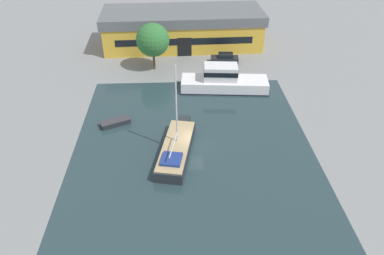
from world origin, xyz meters
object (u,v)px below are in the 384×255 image
(quay_tree_near_building, at_px, (153,40))
(motor_cruiser, at_px, (223,81))
(parked_car, at_px, (225,58))
(small_dinghy, at_px, (115,122))
(warehouse_building, at_px, (183,28))
(sailboat_moored, at_px, (176,148))

(quay_tree_near_building, height_order, motor_cruiser, quay_tree_near_building)
(parked_car, xyz_separation_m, small_dinghy, (-15.78, -17.80, -0.49))
(parked_car, distance_m, motor_cruiser, 9.34)
(parked_car, bearing_deg, warehouse_building, 43.64)
(warehouse_building, xyz_separation_m, parked_car, (6.70, -8.22, -2.35))
(warehouse_building, xyz_separation_m, sailboat_moored, (-1.53, -32.10, -2.47))
(warehouse_building, bearing_deg, small_dinghy, -111.03)
(quay_tree_near_building, xyz_separation_m, parked_car, (11.54, 1.80, -4.01))
(small_dinghy, bearing_deg, quay_tree_near_building, 140.44)
(warehouse_building, distance_m, parked_car, 10.86)
(warehouse_building, height_order, motor_cruiser, warehouse_building)
(quay_tree_near_building, height_order, small_dinghy, quay_tree_near_building)
(parked_car, bearing_deg, sailboat_moored, 165.43)
(quay_tree_near_building, xyz_separation_m, motor_cruiser, (10.20, -7.43, -3.48))
(warehouse_building, relative_size, sailboat_moored, 2.50)
(motor_cruiser, distance_m, small_dinghy, 16.83)
(sailboat_moored, height_order, motor_cruiser, sailboat_moored)
(quay_tree_near_building, bearing_deg, sailboat_moored, -81.49)
(warehouse_building, relative_size, motor_cruiser, 2.23)
(warehouse_building, xyz_separation_m, quay_tree_near_building, (-4.84, -10.01, 1.67))
(parked_car, xyz_separation_m, motor_cruiser, (-1.34, -9.22, 0.53))
(warehouse_building, height_order, parked_car, warehouse_building)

